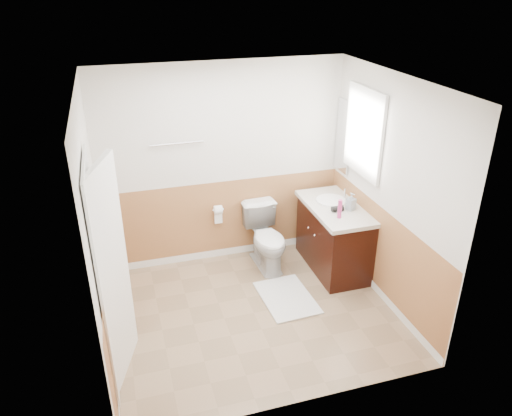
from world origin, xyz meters
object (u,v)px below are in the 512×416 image
object	(u,v)px
toilet	(267,238)
vanity_cabinet	(334,239)
lotion_bottle	(340,209)
soap_dispenser	(351,201)
bath_mat	(287,298)

from	to	relation	value
toilet	vanity_cabinet	world-z (taller)	vanity_cabinet
lotion_bottle	soap_dispenser	distance (m)	0.27
lotion_bottle	soap_dispenser	bearing A→B (deg)	36.03
toilet	soap_dispenser	size ratio (longest dim) A/B	3.73
bath_mat	toilet	bearing A→B (deg)	90.00
vanity_cabinet	soap_dispenser	bearing A→B (deg)	-47.41
bath_mat	soap_dispenser	world-z (taller)	soap_dispenser
toilet	lotion_bottle	xyz separation A→B (m)	(0.68, -0.57, 0.57)
lotion_bottle	soap_dispenser	world-z (taller)	lotion_bottle
vanity_cabinet	lotion_bottle	size ratio (longest dim) A/B	5.00
toilet	lotion_bottle	size ratio (longest dim) A/B	3.53
vanity_cabinet	soap_dispenser	distance (m)	0.58
toilet	lotion_bottle	distance (m)	1.05
toilet	soap_dispenser	world-z (taller)	soap_dispenser
bath_mat	lotion_bottle	distance (m)	1.18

